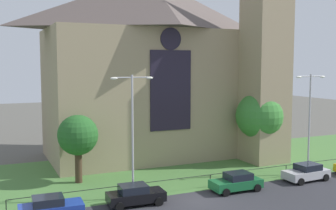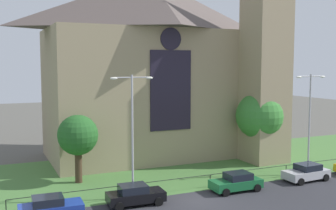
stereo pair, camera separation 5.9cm
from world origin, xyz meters
name	(u,v)px [view 1 (the left image)]	position (x,y,z in m)	size (l,w,h in m)	color
ground	(151,170)	(0.00, 10.00, 0.00)	(160.00, 160.00, 0.00)	#56544C
road_asphalt	(213,209)	(0.00, -2.00, 0.00)	(120.00, 8.00, 0.01)	#2D2D33
grass_verge	(159,175)	(0.00, 8.00, 0.00)	(120.00, 20.00, 0.01)	#477538
church_building	(157,65)	(3.14, 15.96, 10.27)	(23.20, 16.20, 26.00)	tan
iron_railing	(210,176)	(2.37, 2.50, 0.98)	(31.91, 0.07, 1.13)	black
tree_left_near	(78,136)	(-7.37, 8.49, 4.13)	(3.52, 3.52, 5.96)	#423021
tree_right_near	(259,116)	(11.65, 8.42, 4.93)	(4.99, 4.99, 7.43)	#423021
streetlamp_near	(132,122)	(-4.49, 2.40, 5.93)	(3.37, 0.26, 9.51)	#B2B2B7
streetlamp_far	(310,112)	(12.81, 2.40, 5.87)	(3.37, 0.26, 9.40)	#B2B2B7
parked_car_blue	(50,208)	(-10.87, 0.79, 0.74)	(4.28, 2.18, 1.51)	#1E3899
parked_car_black	(135,195)	(-4.78, 1.04, 0.74)	(4.28, 2.19, 1.51)	black
parked_car_green	(236,182)	(3.86, 0.83, 0.74)	(4.21, 2.05, 1.51)	#196033
parked_car_silver	(306,172)	(11.22, 0.85, 0.74)	(4.27, 2.17, 1.51)	#B7B7BC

